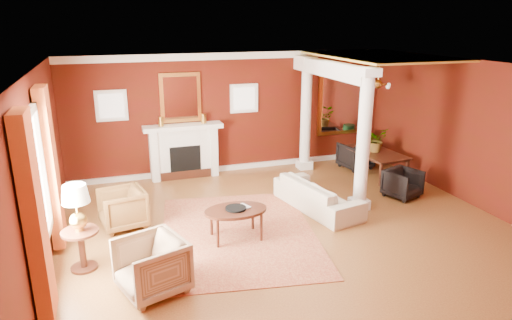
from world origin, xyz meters
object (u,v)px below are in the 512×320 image
object	(u,v)px
armchair_stripe	(151,264)
dining_table	(376,156)
armchair_leopard	(122,207)
side_table	(78,214)
sofa	(318,190)
coffee_table	(236,212)

from	to	relation	value
armchair_stripe	dining_table	size ratio (longest dim) A/B	0.53
armchair_leopard	dining_table	bearing A→B (deg)	90.18
armchair_leopard	armchair_stripe	size ratio (longest dim) A/B	0.91
armchair_stripe	dining_table	xyz separation A→B (m)	(5.72, 3.43, 0.02)
side_table	dining_table	distance (m)	7.12
sofa	armchair_leopard	xyz separation A→B (m)	(-3.74, 0.36, -0.00)
armchair_leopard	coffee_table	xyz separation A→B (m)	(1.84, -1.10, 0.10)
armchair_leopard	side_table	bearing A→B (deg)	-36.50
armchair_stripe	coffee_table	bearing A→B (deg)	108.41
coffee_table	dining_table	bearing A→B (deg)	28.23
coffee_table	side_table	xyz separation A→B (m)	(-2.49, -0.24, 0.40)
armchair_stripe	armchair_leopard	bearing A→B (deg)	168.09
sofa	dining_table	distance (m)	2.72
sofa	armchair_leopard	size ratio (longest dim) A/B	2.57
coffee_table	dining_table	xyz separation A→B (m)	(4.17, 2.24, -0.04)
armchair_leopard	armchair_stripe	distance (m)	2.31
armchair_leopard	side_table	distance (m)	1.57
side_table	dining_table	xyz separation A→B (m)	(6.66, 2.48, -0.45)
sofa	armchair_stripe	xyz separation A→B (m)	(-3.45, -1.93, 0.04)
armchair_leopard	armchair_stripe	xyz separation A→B (m)	(0.29, -2.29, 0.04)
sofa	side_table	world-z (taller)	side_table
coffee_table	armchair_leopard	bearing A→B (deg)	149.14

